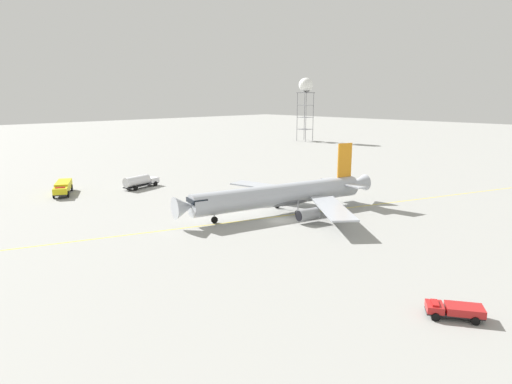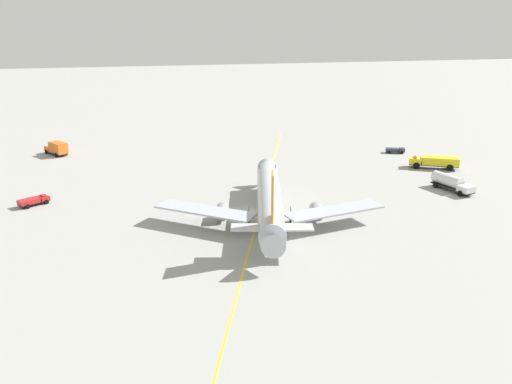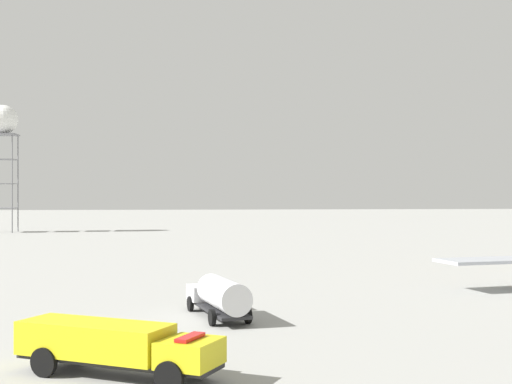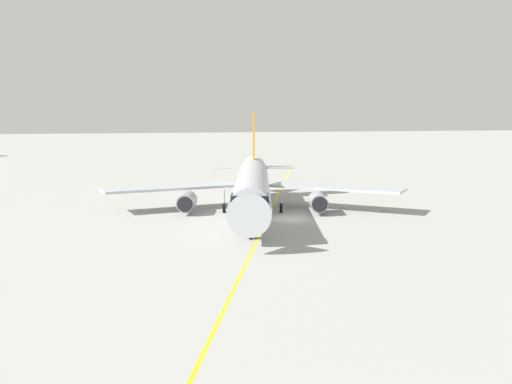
# 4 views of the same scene
# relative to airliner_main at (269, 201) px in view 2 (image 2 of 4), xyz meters

# --- Properties ---
(ground_plane) EXTENTS (600.00, 600.00, 0.00)m
(ground_plane) POSITION_rel_airliner_main_xyz_m (3.16, -3.91, -3.14)
(ground_plane) COLOR #9E9E99
(airliner_main) EXTENTS (34.67, 38.79, 11.55)m
(airliner_main) POSITION_rel_airliner_main_xyz_m (0.00, 0.00, 0.00)
(airliner_main) COLOR #B2B7C1
(airliner_main) RESTS_ON ground_plane
(baggage_truck_truck) EXTENTS (4.67, 3.15, 1.22)m
(baggage_truck_truck) POSITION_rel_airliner_main_xyz_m (-41.03, -36.59, -2.42)
(baggage_truck_truck) COLOR #232326
(baggage_truck_truck) RESTS_ON ground_plane
(fuel_tanker_truck) EXTENTS (4.39, 9.19, 2.87)m
(fuel_tanker_truck) POSITION_rel_airliner_main_xyz_m (-36.69, -6.87, -1.56)
(fuel_tanker_truck) COLOR #232326
(fuel_tanker_truck) RESTS_ON ground_plane
(catering_truck_truck) EXTENTS (5.91, 7.28, 3.10)m
(catering_truck_truck) POSITION_rel_airliner_main_xyz_m (36.37, -53.91, -1.48)
(catering_truck_truck) COLOR #232326
(catering_truck_truck) RESTS_ON ground_plane
(fire_tender_truck) EXTENTS (10.19, 7.15, 2.50)m
(fire_tender_truck) POSITION_rel_airliner_main_xyz_m (-42.35, -21.64, -1.60)
(fire_tender_truck) COLOR #232326
(fire_tender_truck) RESTS_ON ground_plane
(ops_pickup_truck) EXTENTS (5.29, 4.41, 1.41)m
(ops_pickup_truck) POSITION_rel_airliner_main_xyz_m (37.08, -16.61, -2.33)
(ops_pickup_truck) COLOR #232326
(ops_pickup_truck) RESTS_ON ground_plane
(taxiway_centreline) EXTENTS (44.61, 124.82, 0.01)m
(taxiway_centreline) POSITION_rel_airliner_main_xyz_m (0.93, -3.07, -3.13)
(taxiway_centreline) COLOR yellow
(taxiway_centreline) RESTS_ON ground_plane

